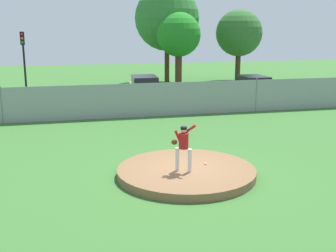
{
  "coord_description": "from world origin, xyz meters",
  "views": [
    {
      "loc": [
        -3.78,
        -13.15,
        4.93
      ],
      "look_at": [
        -0.2,
        1.85,
        1.33
      ],
      "focal_mm": 45.27,
      "sensor_mm": 36.0,
      "label": 1
    }
  ],
  "objects_px": {
    "baseball": "(206,164)",
    "traffic_light_near": "(24,53)",
    "parked_car_champagne": "(145,89)",
    "parked_car_slate": "(253,88)",
    "pitcher_youth": "(183,144)"
  },
  "relations": [
    {
      "from": "pitcher_youth",
      "to": "baseball",
      "type": "height_order",
      "value": "pitcher_youth"
    },
    {
      "from": "parked_car_champagne",
      "to": "traffic_light_near",
      "type": "distance_m",
      "value": 8.93
    },
    {
      "from": "parked_car_champagne",
      "to": "parked_car_slate",
      "type": "xyz_separation_m",
      "value": [
        7.71,
        -0.56,
        -0.06
      ]
    },
    {
      "from": "baseball",
      "to": "parked_car_slate",
      "type": "relative_size",
      "value": 0.02
    },
    {
      "from": "baseball",
      "to": "parked_car_slate",
      "type": "height_order",
      "value": "parked_car_slate"
    },
    {
      "from": "pitcher_youth",
      "to": "traffic_light_near",
      "type": "xyz_separation_m",
      "value": [
        -6.45,
        18.58,
        1.97
      ]
    },
    {
      "from": "traffic_light_near",
      "to": "baseball",
      "type": "bearing_deg",
      "value": -67.74
    },
    {
      "from": "parked_car_slate",
      "to": "parked_car_champagne",
      "type": "bearing_deg",
      "value": 175.85
    },
    {
      "from": "pitcher_youth",
      "to": "baseball",
      "type": "relative_size",
      "value": 21.73
    },
    {
      "from": "pitcher_youth",
      "to": "parked_car_champagne",
      "type": "height_order",
      "value": "pitcher_youth"
    },
    {
      "from": "pitcher_youth",
      "to": "parked_car_slate",
      "type": "bearing_deg",
      "value": 57.95
    },
    {
      "from": "pitcher_youth",
      "to": "parked_car_champagne",
      "type": "relative_size",
      "value": 0.35
    },
    {
      "from": "parked_car_champagne",
      "to": "traffic_light_near",
      "type": "height_order",
      "value": "traffic_light_near"
    },
    {
      "from": "baseball",
      "to": "traffic_light_near",
      "type": "xyz_separation_m",
      "value": [
        -7.4,
        18.08,
        2.88
      ]
    },
    {
      "from": "pitcher_youth",
      "to": "traffic_light_near",
      "type": "height_order",
      "value": "traffic_light_near"
    }
  ]
}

